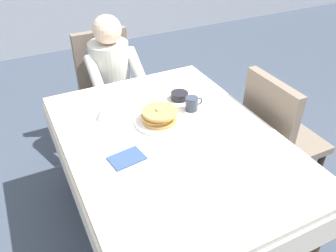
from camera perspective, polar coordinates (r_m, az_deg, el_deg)
The scene contains 14 objects.
ground_plane at distance 2.39m, azimuth 0.58°, elevation -16.39°, with size 14.00×14.00×0.00m, color #3D4756.
dining_table_main at distance 1.92m, azimuth 0.69°, elevation -4.18°, with size 1.12×1.52×0.74m.
chair_diner at distance 2.91m, azimuth -9.89°, elevation 7.15°, with size 0.44×0.45×0.93m.
diner_person at distance 2.71m, azimuth -9.15°, elevation 8.38°, with size 0.40×0.43×1.12m.
chair_right_side at distance 2.38m, azimuth 17.47°, elevation -1.03°, with size 0.45×0.44×0.93m.
plate_breakfast at distance 1.98m, azimuth -1.53°, elevation 0.75°, with size 0.28×0.28×0.02m, color white.
breakfast_stack at distance 1.96m, azimuth -1.52°, elevation 1.77°, with size 0.21×0.20×0.08m.
cup_coffee at distance 2.09m, azimuth 3.97°, elevation 3.70°, with size 0.11×0.08×0.08m.
bowl_butter at distance 2.20m, azimuth 1.91°, elevation 5.01°, with size 0.11×0.11×0.04m, color black.
syrup_pitcher at distance 2.03m, azimuth -10.91°, elevation 2.01°, with size 0.08×0.08×0.07m.
fork_left_of_plate at distance 1.91m, azimuth -6.43°, elevation -1.12°, with size 0.18×0.01×0.01m, color silver.
knife_right_of_plate at distance 2.04m, azimuth 3.54°, elevation 1.67°, with size 0.20×0.01×0.01m, color silver.
spoon_near_edge at distance 1.75m, azimuth 1.55°, elevation -4.94°, with size 0.15×0.01×0.01m, color silver.
napkin_folded at distance 1.74m, azimuth -6.79°, elevation -5.28°, with size 0.17×0.12×0.01m, color #334C7F.
Camera 1 is at (-0.68, -1.32, 1.86)m, focal length 37.00 mm.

